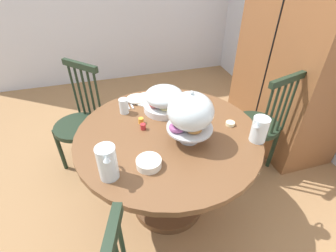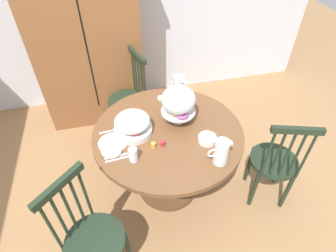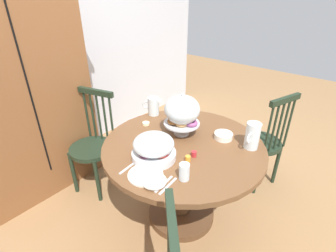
{
  "view_description": "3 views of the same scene",
  "coord_description": "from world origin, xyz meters",
  "px_view_note": "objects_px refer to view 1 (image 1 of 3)",
  "views": [
    {
      "loc": [
        1.31,
        -0.22,
        1.73
      ],
      "look_at": [
        0.09,
        0.13,
        0.79
      ],
      "focal_mm": 26.62,
      "sensor_mm": 36.0,
      "label": 1
    },
    {
      "loc": [
        -0.29,
        -1.41,
        2.22
      ],
      "look_at": [
        0.09,
        0.13,
        0.79
      ],
      "focal_mm": 29.13,
      "sensor_mm": 36.0,
      "label": 2
    },
    {
      "loc": [
        -1.21,
        -0.81,
        1.77
      ],
      "look_at": [
        0.09,
        0.28,
        0.84
      ],
      "focal_mm": 27.45,
      "sensor_mm": 36.0,
      "label": 3
    }
  ],
  "objects_px": {
    "windsor_chair_by_cabinet": "(258,126)",
    "windsor_chair_facing_door": "(80,125)",
    "china_plate_small": "(136,99)",
    "orange_juice_pitcher": "(259,130)",
    "drinking_glass": "(124,106)",
    "wooden_armoire": "(299,47)",
    "fruit_platter_covered": "(164,100)",
    "cereal_bowl": "(149,163)",
    "milk_pitcher": "(108,164)",
    "butter_dish": "(230,123)",
    "dining_table": "(168,156)",
    "china_plate_large": "(148,99)",
    "pastry_stand_with_dome": "(190,114)"
  },
  "relations": [
    {
      "from": "orange_juice_pitcher",
      "to": "china_plate_small",
      "type": "bearing_deg",
      "value": -136.93
    },
    {
      "from": "pastry_stand_with_dome",
      "to": "china_plate_large",
      "type": "xyz_separation_m",
      "value": [
        -0.55,
        -0.14,
        -0.19
      ]
    },
    {
      "from": "cereal_bowl",
      "to": "butter_dish",
      "type": "height_order",
      "value": "cereal_bowl"
    },
    {
      "from": "wooden_armoire",
      "to": "drinking_glass",
      "type": "xyz_separation_m",
      "value": [
        0.25,
        -1.61,
        -0.19
      ]
    },
    {
      "from": "windsor_chair_by_cabinet",
      "to": "china_plate_large",
      "type": "xyz_separation_m",
      "value": [
        -0.22,
        -0.91,
        0.29
      ]
    },
    {
      "from": "orange_juice_pitcher",
      "to": "butter_dish",
      "type": "distance_m",
      "value": 0.22
    },
    {
      "from": "cereal_bowl",
      "to": "drinking_glass",
      "type": "distance_m",
      "value": 0.57
    },
    {
      "from": "windsor_chair_by_cabinet",
      "to": "windsor_chair_facing_door",
      "type": "distance_m",
      "value": 1.54
    },
    {
      "from": "pastry_stand_with_dome",
      "to": "orange_juice_pitcher",
      "type": "xyz_separation_m",
      "value": [
        0.12,
        0.41,
        -0.12
      ]
    },
    {
      "from": "wooden_armoire",
      "to": "milk_pitcher",
      "type": "bearing_deg",
      "value": -64.77
    },
    {
      "from": "windsor_chair_by_cabinet",
      "to": "orange_juice_pitcher",
      "type": "bearing_deg",
      "value": -38.98
    },
    {
      "from": "windsor_chair_facing_door",
      "to": "cereal_bowl",
      "type": "relative_size",
      "value": 6.96
    },
    {
      "from": "china_plate_large",
      "to": "butter_dish",
      "type": "distance_m",
      "value": 0.66
    },
    {
      "from": "pastry_stand_with_dome",
      "to": "windsor_chair_by_cabinet",
      "type": "bearing_deg",
      "value": 113.16
    },
    {
      "from": "windsor_chair_facing_door",
      "to": "milk_pitcher",
      "type": "xyz_separation_m",
      "value": [
        0.94,
        0.21,
        0.38
      ]
    },
    {
      "from": "windsor_chair_by_cabinet",
      "to": "china_plate_large",
      "type": "bearing_deg",
      "value": -103.5
    },
    {
      "from": "fruit_platter_covered",
      "to": "windsor_chair_facing_door",
      "type": "bearing_deg",
      "value": -121.23
    },
    {
      "from": "cereal_bowl",
      "to": "china_plate_small",
      "type": "bearing_deg",
      "value": 175.27
    },
    {
      "from": "fruit_platter_covered",
      "to": "butter_dish",
      "type": "distance_m",
      "value": 0.49
    },
    {
      "from": "dining_table",
      "to": "china_plate_small",
      "type": "xyz_separation_m",
      "value": [
        -0.45,
        -0.13,
        0.23
      ]
    },
    {
      "from": "dining_table",
      "to": "windsor_chair_facing_door",
      "type": "height_order",
      "value": "windsor_chair_facing_door"
    },
    {
      "from": "fruit_platter_covered",
      "to": "butter_dish",
      "type": "relative_size",
      "value": 5.0
    },
    {
      "from": "fruit_platter_covered",
      "to": "milk_pitcher",
      "type": "relative_size",
      "value": 1.53
    },
    {
      "from": "china_plate_small",
      "to": "butter_dish",
      "type": "distance_m",
      "value": 0.74
    },
    {
      "from": "windsor_chair_by_cabinet",
      "to": "fruit_platter_covered",
      "type": "distance_m",
      "value": 0.91
    },
    {
      "from": "fruit_platter_covered",
      "to": "milk_pitcher",
      "type": "xyz_separation_m",
      "value": [
        0.55,
        -0.45,
        0.0
      ]
    },
    {
      "from": "wooden_armoire",
      "to": "china_plate_large",
      "type": "distance_m",
      "value": 1.43
    },
    {
      "from": "milk_pitcher",
      "to": "china_plate_small",
      "type": "distance_m",
      "value": 0.78
    },
    {
      "from": "windsor_chair_facing_door",
      "to": "orange_juice_pitcher",
      "type": "distance_m",
      "value": 1.47
    },
    {
      "from": "fruit_platter_covered",
      "to": "dining_table",
      "type": "bearing_deg",
      "value": -10.27
    },
    {
      "from": "orange_juice_pitcher",
      "to": "china_plate_small",
      "type": "xyz_separation_m",
      "value": [
        -0.68,
        -0.64,
        -0.06
      ]
    },
    {
      "from": "fruit_platter_covered",
      "to": "milk_pitcher",
      "type": "distance_m",
      "value": 0.71
    },
    {
      "from": "dining_table",
      "to": "butter_dish",
      "type": "relative_size",
      "value": 19.99
    },
    {
      "from": "china_plate_small",
      "to": "dining_table",
      "type": "bearing_deg",
      "value": 15.37
    },
    {
      "from": "wooden_armoire",
      "to": "cereal_bowl",
      "type": "height_order",
      "value": "wooden_armoire"
    },
    {
      "from": "pastry_stand_with_dome",
      "to": "milk_pitcher",
      "type": "bearing_deg",
      "value": -71.56
    },
    {
      "from": "wooden_armoire",
      "to": "drinking_glass",
      "type": "bearing_deg",
      "value": -81.29
    },
    {
      "from": "cereal_bowl",
      "to": "drinking_glass",
      "type": "bearing_deg",
      "value": -174.68
    },
    {
      "from": "windsor_chair_facing_door",
      "to": "drinking_glass",
      "type": "height_order",
      "value": "windsor_chair_facing_door"
    },
    {
      "from": "china_plate_small",
      "to": "milk_pitcher",
      "type": "bearing_deg",
      "value": -20.45
    },
    {
      "from": "orange_juice_pitcher",
      "to": "drinking_glass",
      "type": "xyz_separation_m",
      "value": [
        -0.54,
        -0.75,
        -0.02
      ]
    },
    {
      "from": "windsor_chair_by_cabinet",
      "to": "butter_dish",
      "type": "xyz_separation_m",
      "value": [
        0.26,
        -0.45,
        0.3
      ]
    },
    {
      "from": "wooden_armoire",
      "to": "windsor_chair_facing_door",
      "type": "bearing_deg",
      "value": -93.18
    },
    {
      "from": "wooden_armoire",
      "to": "windsor_chair_facing_door",
      "type": "height_order",
      "value": "wooden_armoire"
    },
    {
      "from": "windsor_chair_by_cabinet",
      "to": "china_plate_small",
      "type": "bearing_deg",
      "value": -103.26
    },
    {
      "from": "fruit_platter_covered",
      "to": "milk_pitcher",
      "type": "bearing_deg",
      "value": -39.3
    },
    {
      "from": "dining_table",
      "to": "wooden_armoire",
      "type": "bearing_deg",
      "value": 112.11
    },
    {
      "from": "orange_juice_pitcher",
      "to": "pastry_stand_with_dome",
      "type": "bearing_deg",
      "value": -105.97
    },
    {
      "from": "pastry_stand_with_dome",
      "to": "milk_pitcher",
      "type": "xyz_separation_m",
      "value": [
        0.17,
        -0.5,
        -0.11
      ]
    },
    {
      "from": "fruit_platter_covered",
      "to": "cereal_bowl",
      "type": "relative_size",
      "value": 2.14
    }
  ]
}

